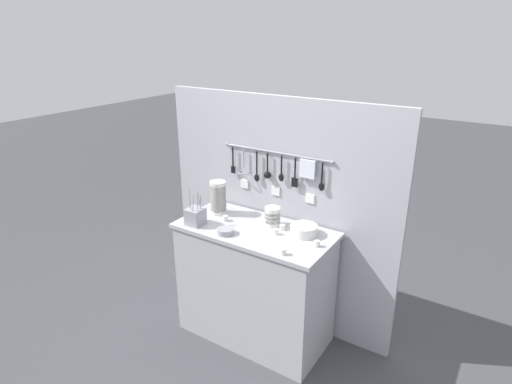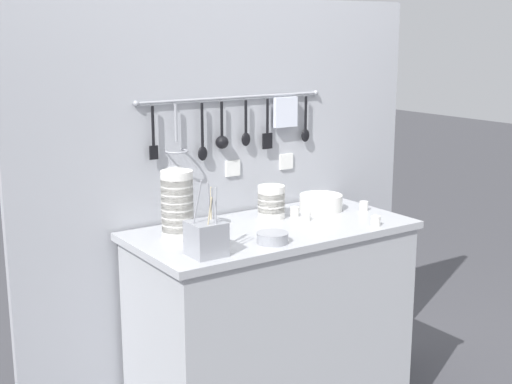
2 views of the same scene
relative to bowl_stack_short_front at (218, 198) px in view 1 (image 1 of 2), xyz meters
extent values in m
plane|color=#424247|center=(0.39, -0.08, -1.07)|extent=(20.00, 20.00, 0.00)
cube|color=#ADAFB5|center=(0.39, -0.08, -0.15)|extent=(1.16, 0.57, 0.03)
cube|color=#ADAFB5|center=(0.39, -0.08, -0.61)|extent=(1.12, 0.55, 0.90)
cube|color=#A8AAB2|center=(0.39, 0.24, -0.14)|extent=(1.96, 0.04, 1.85)
cylinder|color=#93969E|center=(0.39, 0.21, 0.37)|extent=(0.90, 0.01, 0.01)
sphere|color=#93969E|center=(-0.06, 0.21, 0.37)|extent=(0.02, 0.02, 0.02)
sphere|color=#93969E|center=(0.84, 0.21, 0.37)|extent=(0.02, 0.02, 0.02)
cylinder|color=black|center=(0.00, 0.20, 0.28)|extent=(0.01, 0.01, 0.16)
cube|color=black|center=(0.00, 0.20, 0.17)|extent=(0.04, 0.01, 0.06)
cylinder|color=#93969E|center=(0.00, 0.21, 0.37)|extent=(0.01, 0.01, 0.02)
cylinder|color=#93969E|center=(0.11, 0.20, 0.29)|extent=(0.01, 0.01, 0.15)
torus|color=#93969E|center=(0.11, 0.20, 0.17)|extent=(0.10, 0.10, 0.01)
cylinder|color=#93969E|center=(0.11, 0.21, 0.37)|extent=(0.01, 0.01, 0.02)
cylinder|color=black|center=(0.23, 0.20, 0.27)|extent=(0.01, 0.01, 0.19)
ellipsoid|color=black|center=(0.23, 0.20, 0.15)|extent=(0.04, 0.02, 0.06)
cylinder|color=#93969E|center=(0.23, 0.21, 0.37)|extent=(0.01, 0.01, 0.02)
cylinder|color=black|center=(0.32, 0.20, 0.28)|extent=(0.01, 0.01, 0.15)
sphere|color=black|center=(0.32, 0.20, 0.19)|extent=(0.06, 0.06, 0.06)
cylinder|color=#93969E|center=(0.32, 0.21, 0.37)|extent=(0.01, 0.01, 0.02)
cylinder|color=black|center=(0.45, 0.20, 0.29)|extent=(0.01, 0.01, 0.14)
ellipsoid|color=black|center=(0.45, 0.20, 0.19)|extent=(0.04, 0.02, 0.06)
cylinder|color=#93969E|center=(0.45, 0.21, 0.37)|extent=(0.01, 0.01, 0.02)
cylinder|color=black|center=(0.56, 0.20, 0.28)|extent=(0.01, 0.01, 0.16)
cube|color=black|center=(0.56, 0.20, 0.17)|extent=(0.05, 0.01, 0.07)
cylinder|color=#93969E|center=(0.56, 0.21, 0.37)|extent=(0.01, 0.01, 0.02)
cube|color=silver|center=(0.66, 0.20, 0.30)|extent=(0.12, 0.02, 0.13)
cylinder|color=#93969E|center=(0.66, 0.21, 0.37)|extent=(0.01, 0.01, 0.02)
cylinder|color=black|center=(0.77, 0.20, 0.28)|extent=(0.01, 0.01, 0.15)
ellipsoid|color=black|center=(0.77, 0.20, 0.18)|extent=(0.04, 0.02, 0.06)
cylinder|color=#93969E|center=(0.77, 0.21, 0.37)|extent=(0.01, 0.01, 0.02)
cube|color=white|center=(0.10, 0.22, 0.07)|extent=(0.07, 0.01, 0.07)
cube|color=white|center=(0.39, 0.22, 0.07)|extent=(0.07, 0.01, 0.07)
cube|color=white|center=(0.68, 0.22, 0.07)|extent=(0.07, 0.01, 0.07)
cylinder|color=silver|center=(0.00, 0.00, -0.11)|extent=(0.12, 0.12, 0.05)
cylinder|color=silver|center=(0.00, 0.00, -0.08)|extent=(0.12, 0.12, 0.05)
cylinder|color=silver|center=(0.00, 0.00, -0.05)|extent=(0.12, 0.12, 0.05)
cylinder|color=silver|center=(0.00, 0.00, -0.02)|extent=(0.12, 0.12, 0.05)
cylinder|color=silver|center=(0.00, 0.00, 0.02)|extent=(0.12, 0.12, 0.05)
cylinder|color=silver|center=(0.00, 0.00, 0.05)|extent=(0.12, 0.12, 0.05)
cylinder|color=silver|center=(0.00, 0.00, 0.08)|extent=(0.12, 0.12, 0.05)
cylinder|color=silver|center=(0.00, 0.00, 0.11)|extent=(0.12, 0.12, 0.05)
cylinder|color=silver|center=(0.47, 0.04, -0.11)|extent=(0.12, 0.12, 0.05)
cylinder|color=silver|center=(0.47, 0.04, -0.08)|extent=(0.12, 0.12, 0.05)
cylinder|color=silver|center=(0.47, 0.04, -0.05)|extent=(0.12, 0.12, 0.05)
cylinder|color=silver|center=(0.47, 0.04, -0.02)|extent=(0.12, 0.12, 0.05)
cylinder|color=silver|center=(0.73, 0.03, -0.13)|extent=(0.19, 0.19, 0.01)
cylinder|color=silver|center=(0.73, 0.03, -0.12)|extent=(0.19, 0.19, 0.01)
cylinder|color=silver|center=(0.73, 0.03, -0.11)|extent=(0.19, 0.19, 0.01)
cylinder|color=silver|center=(0.73, 0.03, -0.10)|extent=(0.19, 0.19, 0.01)
cylinder|color=silver|center=(0.73, 0.03, -0.09)|extent=(0.19, 0.19, 0.01)
cylinder|color=silver|center=(0.73, 0.03, -0.08)|extent=(0.19, 0.19, 0.01)
cylinder|color=silver|center=(0.73, 0.03, -0.07)|extent=(0.19, 0.19, 0.01)
cylinder|color=silver|center=(0.73, 0.03, -0.07)|extent=(0.19, 0.19, 0.01)
cylinder|color=#93969E|center=(0.26, -0.26, -0.11)|extent=(0.12, 0.12, 0.04)
cube|color=#93969E|center=(-0.02, -0.25, -0.07)|extent=(0.12, 0.12, 0.12)
cylinder|color=#93969E|center=(0.00, -0.29, 0.02)|extent=(0.02, 0.02, 0.19)
cylinder|color=#93969E|center=(0.02, -0.24, 0.02)|extent=(0.01, 0.02, 0.17)
cylinder|color=#C6B793|center=(0.01, -0.23, 0.02)|extent=(0.02, 0.03, 0.18)
cylinder|color=#93969E|center=(0.01, -0.26, 0.02)|extent=(0.01, 0.01, 0.18)
cylinder|color=#93969E|center=(-0.06, -0.26, 0.04)|extent=(0.04, 0.04, 0.22)
cylinder|color=#C6B793|center=(-0.03, -0.29, 0.01)|extent=(0.02, 0.03, 0.16)
cylinder|color=#93969E|center=(0.01, -0.23, 0.03)|extent=(0.03, 0.02, 0.20)
cylinder|color=silver|center=(0.13, -0.09, -0.11)|extent=(0.04, 0.04, 0.04)
cylinder|color=silver|center=(0.75, -0.30, -0.11)|extent=(0.04, 0.04, 0.04)
cylinder|color=silver|center=(0.57, 0.01, -0.11)|extent=(0.04, 0.04, 0.04)
cylinder|color=silver|center=(0.89, -0.08, -0.11)|extent=(0.04, 0.04, 0.04)
cylinder|color=silver|center=(0.57, -0.08, -0.11)|extent=(0.04, 0.04, 0.04)
camera|label=1|loc=(1.92, -2.44, 1.23)|focal=30.00mm
camera|label=2|loc=(-1.24, -2.36, 0.65)|focal=50.00mm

